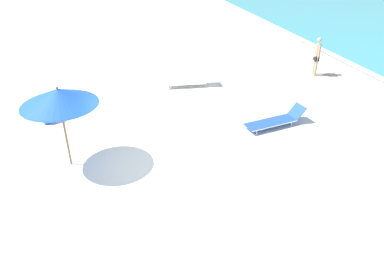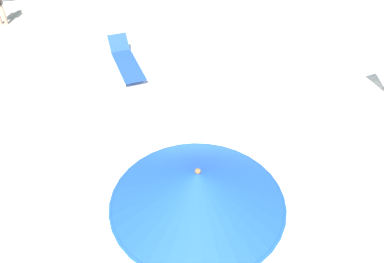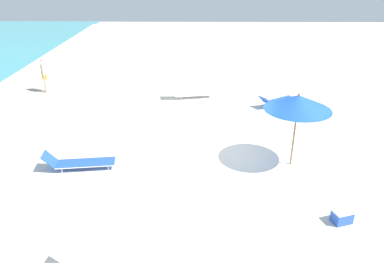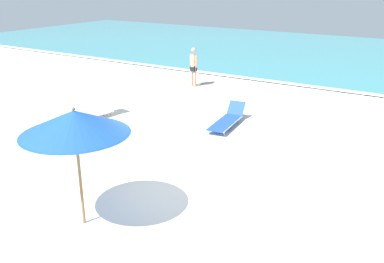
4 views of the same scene
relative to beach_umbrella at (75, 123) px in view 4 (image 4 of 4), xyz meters
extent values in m
cube|color=silver|center=(0.85, 2.21, -2.26)|extent=(60.00, 60.00, 0.16)
cube|color=#AFA492|center=(0.85, 11.51, -2.18)|extent=(57.00, 2.20, 0.00)
cube|color=#AFA492|center=(-5.88, 8.57, -2.18)|extent=(2.09, 1.09, 0.00)
cube|color=#AFA492|center=(4.24, 9.44, -2.18)|extent=(2.69, 1.54, 0.00)
cube|color=teal|center=(0.85, 22.92, -2.15)|extent=(60.00, 18.58, 0.06)
cube|color=white|center=(0.85, 13.68, -2.12)|extent=(56.00, 0.44, 0.01)
cylinder|color=olive|center=(0.00, 0.00, -1.09)|extent=(0.06, 0.06, 2.19)
cone|color=blue|center=(0.00, 0.00, 0.01)|extent=(2.11, 2.11, 0.47)
cylinder|color=#163D95|center=(0.00, 0.00, -0.21)|extent=(2.05, 2.05, 0.01)
sphere|color=olive|center=(0.00, 0.00, 0.27)|extent=(0.07, 0.07, 0.07)
cube|color=white|center=(-4.76, 4.94, -2.01)|extent=(0.86, 1.74, 0.03)
cylinder|color=silver|center=(-5.05, 4.99, -2.01)|extent=(0.29, 1.65, 0.03)
cylinder|color=silver|center=(-4.46, 4.90, -2.01)|extent=(0.29, 1.65, 0.03)
cube|color=white|center=(-4.59, 5.99, -1.85)|extent=(0.64, 0.55, 0.34)
cylinder|color=silver|center=(-5.11, 4.34, -2.10)|extent=(0.03, 0.03, 0.16)
cylinder|color=silver|center=(-4.61, 4.26, -2.10)|extent=(0.03, 0.03, 0.16)
cylinder|color=silver|center=(-4.90, 5.63, -2.10)|extent=(0.03, 0.03, 0.16)
cylinder|color=silver|center=(-4.40, 5.55, -2.10)|extent=(0.03, 0.03, 0.16)
cube|color=blue|center=(-0.31, 6.74, -2.01)|extent=(0.83, 1.93, 0.03)
cylinder|color=silver|center=(-0.61, 6.70, -2.01)|extent=(0.27, 1.85, 0.03)
cylinder|color=silver|center=(-0.01, 6.78, -2.01)|extent=(0.27, 1.85, 0.03)
cube|color=blue|center=(-0.45, 7.85, -1.80)|extent=(0.62, 0.46, 0.43)
cylinder|color=silver|center=(-0.47, 5.99, -2.10)|extent=(0.03, 0.03, 0.16)
cylinder|color=silver|center=(0.04, 6.05, -2.10)|extent=(0.03, 0.03, 0.16)
cylinder|color=silver|center=(-0.65, 7.43, -2.10)|extent=(0.03, 0.03, 0.16)
cylinder|color=silver|center=(-0.15, 7.50, -2.10)|extent=(0.03, 0.03, 0.16)
cylinder|color=tan|center=(-4.16, 11.07, -1.73)|extent=(0.11, 0.11, 0.90)
cylinder|color=tan|center=(-4.36, 11.13, -1.73)|extent=(0.11, 0.11, 0.90)
cube|color=black|center=(-4.26, 11.10, -1.36)|extent=(0.34, 0.25, 0.24)
cylinder|color=tan|center=(-4.26, 11.10, -1.01)|extent=(0.27, 0.27, 0.55)
cylinder|color=tan|center=(-4.08, 11.05, -1.01)|extent=(0.08, 0.08, 0.55)
cylinder|color=tan|center=(-4.44, 11.15, -1.01)|extent=(0.08, 0.08, 0.55)
sphere|color=tan|center=(-4.26, 11.10, -0.52)|extent=(0.21, 0.21, 0.21)
camera|label=1|loc=(9.87, 0.68, 4.15)|focal=35.00mm
camera|label=2|loc=(-0.76, -2.86, 3.25)|focal=35.00mm
camera|label=3|loc=(-10.90, 3.14, 4.03)|focal=35.00mm
camera|label=4|loc=(5.94, -5.29, 2.60)|focal=40.00mm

